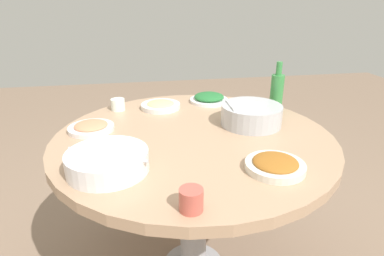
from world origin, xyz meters
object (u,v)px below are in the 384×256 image
at_px(dish_noodles, 161,105).
at_px(rice_bowl, 251,114).
at_px(soup_bowl, 108,162).
at_px(green_bottle, 277,91).
at_px(dish_greens, 209,98).
at_px(round_dining_table, 194,157).
at_px(dish_shrimp, 91,127).
at_px(dish_stirfry, 275,165).
at_px(tea_cup_far, 191,200).
at_px(tea_cup_near, 118,105).

bearing_deg(dish_noodles, rice_bowl, -127.69).
bearing_deg(soup_bowl, green_bottle, -59.03).
distance_m(dish_greens, green_bottle, 0.38).
distance_m(round_dining_table, dish_shrimp, 0.47).
height_order(dish_noodles, green_bottle, green_bottle).
bearing_deg(dish_stirfry, rice_bowl, -8.12).
distance_m(dish_noodles, green_bottle, 0.61).
bearing_deg(dish_stirfry, green_bottle, -23.35).
distance_m(soup_bowl, dish_noodles, 0.67).
height_order(round_dining_table, dish_shrimp, dish_shrimp).
distance_m(dish_noodles, tea_cup_far, 0.89).
height_order(soup_bowl, dish_greens, soup_bowl).
bearing_deg(soup_bowl, tea_cup_near, -0.82).
distance_m(rice_bowl, soup_bowl, 0.70).
height_order(dish_shrimp, tea_cup_far, tea_cup_far).
bearing_deg(rice_bowl, tea_cup_near, 63.10).
height_order(rice_bowl, dish_noodles, rice_bowl).
distance_m(rice_bowl, tea_cup_far, 0.70).
xyz_separation_m(tea_cup_near, tea_cup_far, (-0.90, -0.23, 0.00)).
bearing_deg(green_bottle, dish_stirfry, 156.65).
bearing_deg(soup_bowl, dish_greens, -36.29).
height_order(rice_bowl, dish_stirfry, rice_bowl).
bearing_deg(soup_bowl, rice_bowl, -62.58).
relative_size(soup_bowl, tea_cup_near, 3.90).
xyz_separation_m(dish_greens, tea_cup_far, (-0.96, 0.27, 0.01)).
bearing_deg(tea_cup_far, dish_greens, -15.52).
bearing_deg(round_dining_table, dish_noodles, 16.44).
xyz_separation_m(rice_bowl, soup_bowl, (-0.32, 0.62, -0.02)).
distance_m(dish_stirfry, green_bottle, 0.64).
bearing_deg(dish_greens, soup_bowl, 143.71).
bearing_deg(dish_stirfry, dish_noodles, 24.90).
bearing_deg(dish_noodles, soup_bowl, 159.83).
relative_size(round_dining_table, green_bottle, 4.72).
distance_m(dish_noodles, tea_cup_near, 0.22).
relative_size(dish_noodles, tea_cup_near, 2.91).
relative_size(round_dining_table, rice_bowl, 4.30).
relative_size(dish_greens, green_bottle, 0.85).
height_order(rice_bowl, dish_shrimp, rice_bowl).
relative_size(dish_greens, tea_cup_far, 3.13).
distance_m(round_dining_table, dish_stirfry, 0.43).
relative_size(round_dining_table, dish_noodles, 5.76).
distance_m(green_bottle, tea_cup_near, 0.82).
distance_m(soup_bowl, green_bottle, 0.95).
xyz_separation_m(dish_shrimp, dish_greens, (0.32, -0.61, 0.00)).
height_order(dish_greens, tea_cup_near, tea_cup_near).
height_order(round_dining_table, dish_stirfry, dish_stirfry).
relative_size(dish_stirfry, tea_cup_near, 2.89).
bearing_deg(dish_greens, dish_stirfry, -175.89).
bearing_deg(dish_greens, dish_shrimp, 117.46).
distance_m(dish_shrimp, dish_greens, 0.68).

